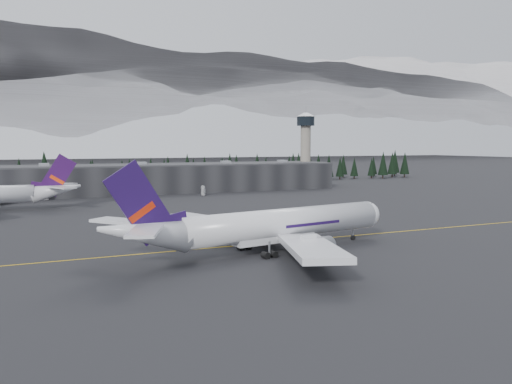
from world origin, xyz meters
name	(u,v)px	position (x,y,z in m)	size (l,w,h in m)	color
ground	(291,239)	(0.00, 0.00, 0.00)	(1400.00, 1400.00, 0.00)	black
taxiline	(295,241)	(0.00, -2.00, 0.01)	(400.00, 0.40, 0.02)	gold
terminal	(164,178)	(0.00, 125.00, 6.30)	(160.00, 30.00, 12.60)	black
control_tower	(306,141)	(75.00, 128.00, 23.41)	(10.00, 10.00, 37.70)	gray
treeline	(148,171)	(0.00, 162.00, 7.50)	(360.00, 20.00, 15.00)	black
mountain_ridge	(66,155)	(0.00, 1000.00, 0.00)	(4400.00, 900.00, 420.00)	white
jet_main	(262,226)	(-11.97, -10.51, 5.32)	(63.81, 58.45, 18.88)	silver
gse_vehicle_a	(45,198)	(-50.23, 107.88, 0.80)	(2.64, 5.73, 1.59)	silver
gse_vehicle_b	(204,194)	(10.90, 100.05, 0.74)	(1.75, 4.35, 1.48)	silver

